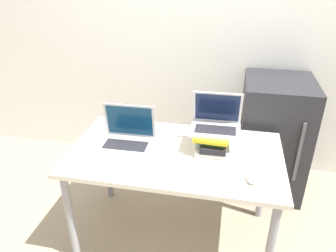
{
  "coord_description": "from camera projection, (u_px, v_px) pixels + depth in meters",
  "views": [
    {
      "loc": [
        0.31,
        -1.36,
        1.8
      ],
      "look_at": [
        -0.05,
        0.39,
        0.89
      ],
      "focal_mm": 35.0,
      "sensor_mm": 36.0,
      "label": 1
    }
  ],
  "objects": [
    {
      "name": "wall_back",
      "position": [
        200.0,
        19.0,
        2.74
      ],
      "size": [
        8.0,
        0.05,
        2.7
      ],
      "color": "silver",
      "rests_on": "ground_plane"
    },
    {
      "name": "desk",
      "position": [
        175.0,
        162.0,
        2.11
      ],
      "size": [
        1.34,
        0.78,
        0.71
      ],
      "color": "beige",
      "rests_on": "ground_plane"
    },
    {
      "name": "laptop_left",
      "position": [
        127.0,
        137.0,
        2.15
      ],
      "size": [
        0.35,
        0.25,
        0.26
      ],
      "color": "#B2B2B7",
      "rests_on": "desk"
    },
    {
      "name": "book_stack",
      "position": [
        213.0,
        141.0,
        2.08
      ],
      "size": [
        0.23,
        0.28,
        0.12
      ],
      "color": "white",
      "rests_on": "desk"
    },
    {
      "name": "laptop_on_books",
      "position": [
        216.0,
        122.0,
        2.07
      ],
      "size": [
        0.31,
        0.24,
        0.24
      ],
      "color": "silver",
      "rests_on": "book_stack"
    },
    {
      "name": "wireless_keyboard",
      "position": [
        205.0,
        179.0,
        1.81
      ],
      "size": [
        0.27,
        0.11,
        0.01
      ],
      "color": "white",
      "rests_on": "desk"
    },
    {
      "name": "mouse",
      "position": [
        252.0,
        178.0,
        1.8
      ],
      "size": [
        0.06,
        0.1,
        0.04
      ],
      "color": "white",
      "rests_on": "desk"
    },
    {
      "name": "mini_fridge",
      "position": [
        272.0,
        137.0,
        2.7
      ],
      "size": [
        0.53,
        0.61,
        0.97
      ],
      "color": "#232328",
      "rests_on": "ground_plane"
    }
  ]
}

